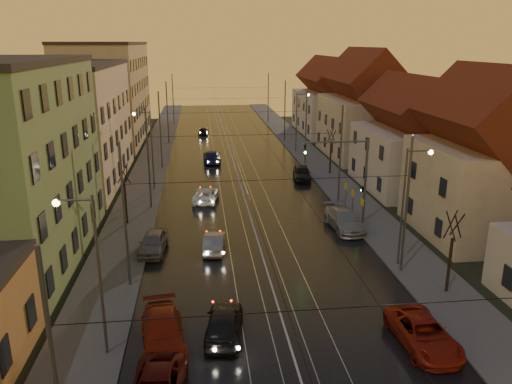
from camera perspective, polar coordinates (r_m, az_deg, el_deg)
name	(u,v)px	position (r m, az deg, el deg)	size (l,w,h in m)	color
ground	(297,368)	(24.33, 4.67, -19.39)	(160.00, 160.00, 0.00)	black
road	(234,164)	(61.08, -2.51, 3.18)	(16.00, 120.00, 0.04)	black
sidewalk_left	(151,166)	(61.21, -11.90, 2.92)	(4.00, 120.00, 0.15)	#4C4C4C
sidewalk_right	(314,162)	(62.53, 6.68, 3.46)	(4.00, 120.00, 0.15)	#4C4C4C
tram_rail_0	(216,165)	(60.96, -4.58, 3.15)	(0.06, 120.00, 0.03)	gray
tram_rail_1	(228,164)	(61.02, -3.24, 3.19)	(0.06, 120.00, 0.03)	gray
tram_rail_2	(240,164)	(61.12, -1.79, 3.23)	(0.06, 120.00, 0.03)	gray
tram_rail_3	(252,164)	(61.25, -0.46, 3.27)	(0.06, 120.00, 0.03)	gray
apartment_left_2	(69,126)	(55.53, -20.59, 7.06)	(10.00, 20.00, 12.00)	beige
apartment_left_3	(108,94)	(78.74, -16.60, 10.73)	(10.00, 24.00, 14.00)	tan
house_right_1	(483,166)	(41.17, 24.50, 2.77)	(8.67, 10.20, 10.80)	#B7A68C
house_right_2	(411,143)	(52.63, 17.30, 5.38)	(9.18, 12.24, 9.20)	beige
house_right_3	(364,112)	(66.26, 12.24, 8.98)	(9.18, 14.28, 11.50)	#B7A68C
house_right_4	(328,102)	(83.48, 8.28, 10.19)	(9.18, 16.32, 10.00)	beige
catenary_pole_l_0	(56,384)	(17.09, -21.87, -19.72)	(0.16, 0.16, 9.00)	#595B60
catenary_pole_l_1	(125,217)	(30.24, -14.77, -2.79)	(0.16, 0.16, 9.00)	#595B60
catenary_pole_r_1	(406,207)	(32.47, 16.81, -1.61)	(0.16, 0.16, 9.00)	#595B60
catenary_pole_l_2	(148,160)	(44.57, -12.20, 3.63)	(0.16, 0.16, 9.00)	#595B60
catenary_pole_r_2	(340,155)	(46.12, 9.62, 4.21)	(0.16, 0.16, 9.00)	#595B60
catenary_pole_l_3	(160,131)	(59.23, -10.89, 6.90)	(0.16, 0.16, 9.00)	#595B60
catenary_pole_r_3	(306,128)	(60.41, 5.73, 7.30)	(0.16, 0.16, 9.00)	#595B60
catenary_pole_l_4	(167,113)	(74.03, -10.09, 8.86)	(0.16, 0.16, 9.00)	#595B60
catenary_pole_r_4	(285,111)	(74.97, 3.31, 9.19)	(0.16, 0.16, 9.00)	#595B60
catenary_pole_l_5	(173,100)	(91.88, -9.46, 10.38)	(0.16, 0.16, 9.00)	#595B60
catenary_pole_r_5	(268,98)	(92.64, 1.41, 10.65)	(0.16, 0.16, 9.00)	#595B60
street_lamp_0	(91,262)	(23.78, -18.31, -7.55)	(1.75, 0.32, 8.00)	#595B60
street_lamp_1	(408,196)	(33.43, 17.01, -0.41)	(1.75, 0.32, 8.00)	#595B60
street_lamp_2	(149,142)	(50.38, -12.19, 5.57)	(1.75, 0.32, 8.00)	#595B60
street_lamp_3	(299,116)	(67.22, 4.91, 8.61)	(1.75, 0.32, 8.00)	#595B60
traffic_light_mast	(354,170)	(40.33, 11.11, 2.47)	(5.30, 0.32, 7.20)	#595B60
bare_tree_0	(125,196)	(41.44, -14.73, -0.42)	(1.09, 1.09, 5.11)	black
bare_tree_1	(451,255)	(31.32, 21.35, -6.68)	(1.09, 1.09, 5.11)	black
bare_tree_2	(331,153)	(56.43, 8.53, 4.45)	(1.09, 1.09, 5.11)	black
driving_car_0	(224,322)	(26.07, -3.67, -14.65)	(1.79, 4.45, 1.51)	black
driving_car_1	(214,242)	(35.82, -4.80, -5.75)	(1.39, 3.99, 1.31)	gray
driving_car_2	(206,195)	(46.83, -5.76, -0.34)	(2.12, 4.60, 1.28)	white
driving_car_3	(212,157)	(62.07, -5.06, 4.05)	(2.11, 5.19, 1.51)	#161B44
driving_car_4	(203,131)	(81.34, -6.03, 6.95)	(1.47, 3.66, 1.25)	black
parked_left_2	(163,331)	(25.83, -10.62, -15.34)	(2.04, 5.01, 1.45)	maroon
parked_left_3	(153,242)	(36.23, -11.67, -5.65)	(1.73, 4.31, 1.47)	gray
parked_right_0	(423,333)	(26.60, 18.56, -15.04)	(2.32, 5.03, 1.40)	#9C1E0F
parked_right_1	(344,220)	(40.38, 10.06, -3.12)	(2.19, 5.39, 1.56)	#A3A2A8
parked_right_2	(302,173)	(54.20, 5.26, 2.19)	(1.82, 4.53, 1.54)	black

